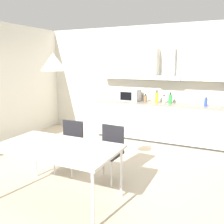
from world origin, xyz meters
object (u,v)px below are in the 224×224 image
object	(u,v)px
bottle_green	(170,99)
bottle_white	(164,99)
chair_far_left	(70,141)
microwave	(130,95)
dining_table	(57,149)
chair_far_right	(110,147)
bottle_yellow	(157,97)
bottle_blue	(206,102)
bottle_brown	(145,98)
pendant_lamp	(53,62)

from	to	relation	value
bottle_green	bottle_white	xyz separation A→B (m)	(-0.15, 0.01, -0.02)
bottle_green	chair_far_left	size ratio (longest dim) A/B	0.30
bottle_white	chair_far_left	bearing A→B (deg)	-112.60
bottle_green	bottle_white	distance (m)	0.16
microwave	bottle_green	xyz separation A→B (m)	(1.00, 0.03, -0.03)
dining_table	chair_far_right	distance (m)	0.93
bottle_white	dining_table	distance (m)	3.33
microwave	dining_table	distance (m)	3.24
bottle_yellow	chair_far_left	distance (m)	2.58
bottle_blue	dining_table	size ratio (longest dim) A/B	0.12
bottle_blue	bottle_green	bearing A→B (deg)	177.21
bottle_green	dining_table	size ratio (longest dim) A/B	0.16
bottle_green	bottle_brown	xyz separation A→B (m)	(-0.61, 0.03, -0.03)
bottle_yellow	dining_table	size ratio (longest dim) A/B	0.18
bottle_white	dining_table	xyz separation A→B (m)	(-0.63, -3.25, -0.28)
bottle_blue	chair_far_left	bearing A→B (deg)	-129.44
chair_far_right	pendant_lamp	world-z (taller)	pendant_lamp
bottle_blue	bottle_brown	size ratio (longest dim) A/B	1.09
bottle_blue	pendant_lamp	world-z (taller)	pendant_lamp
bottle_green	chair_far_left	distance (m)	2.71
bottle_green	chair_far_right	size ratio (longest dim) A/B	0.30
bottle_blue	pendant_lamp	xyz separation A→B (m)	(-1.57, -3.20, 0.86)
bottle_brown	chair_far_right	world-z (taller)	bottle_brown
bottle_brown	chair_far_right	distance (m)	2.49
chair_far_left	bottle_green	bearing A→B (deg)	64.25
bottle_blue	pendant_lamp	size ratio (longest dim) A/B	0.64
bottle_green	dining_table	bearing A→B (deg)	-103.62
bottle_green	microwave	bearing A→B (deg)	-178.55
bottle_blue	bottle_yellow	distance (m)	1.10
bottle_yellow	pendant_lamp	distance (m)	3.36
chair_far_left	chair_far_right	size ratio (longest dim) A/B	1.00
microwave	bottle_blue	bearing A→B (deg)	-0.42
dining_table	pendant_lamp	distance (m)	1.14
bottle_green	pendant_lamp	distance (m)	3.44
dining_table	chair_far_left	bearing A→B (deg)	114.10
dining_table	pendant_lamp	bearing A→B (deg)	-90.00
microwave	dining_table	bearing A→B (deg)	-86.23
chair_far_right	chair_far_left	bearing A→B (deg)	180.00
bottle_yellow	pendant_lamp	world-z (taller)	pendant_lamp
bottle_yellow	bottle_brown	size ratio (longest dim) A/B	1.60
bottle_brown	chair_far_left	world-z (taller)	bottle_brown
bottle_yellow	bottle_white	distance (m)	0.17
microwave	bottle_brown	size ratio (longest dim) A/B	2.58
microwave	chair_far_left	bearing A→B (deg)	-93.90
microwave	pendant_lamp	size ratio (longest dim) A/B	1.50
bottle_blue	bottle_white	xyz separation A→B (m)	(-0.94, 0.05, -0.00)
bottle_white	chair_far_right	bearing A→B (deg)	-96.07
bottle_green	bottle_blue	distance (m)	0.79
bottle_green	bottle_yellow	size ratio (longest dim) A/B	0.87
chair_far_left	chair_far_right	bearing A→B (deg)	-0.00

